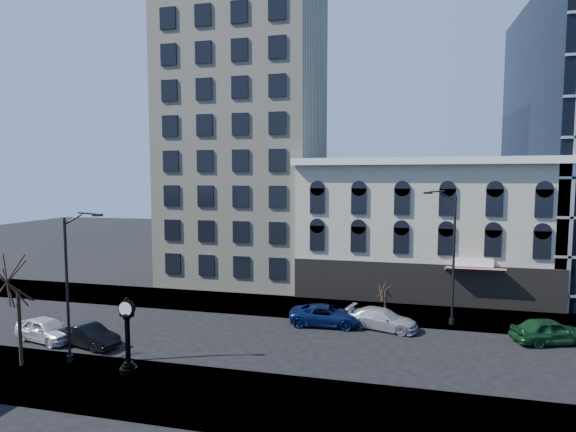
% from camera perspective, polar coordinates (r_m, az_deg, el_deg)
% --- Properties ---
extents(ground, '(160.00, 160.00, 0.00)m').
position_cam_1_polar(ground, '(31.36, -5.44, -15.27)').
color(ground, black).
rests_on(ground, ground).
extents(sidewalk_far, '(160.00, 6.00, 0.12)m').
position_cam_1_polar(sidewalk_far, '(38.63, -1.55, -11.27)').
color(sidewalk_far, gray).
rests_on(sidewalk_far, ground).
extents(sidewalk_near, '(160.00, 6.00, 0.12)m').
position_cam_1_polar(sidewalk_near, '(24.50, -11.89, -21.17)').
color(sidewalk_near, gray).
rests_on(sidewalk_near, ground).
extents(cream_tower, '(15.90, 15.40, 42.50)m').
position_cam_1_polar(cream_tower, '(50.05, -5.29, 14.63)').
color(cream_tower, beige).
rests_on(cream_tower, ground).
extents(victorian_row, '(22.60, 11.19, 12.50)m').
position_cam_1_polar(victorian_row, '(44.09, 16.43, -1.59)').
color(victorian_row, '#B8B397').
rests_on(victorian_row, ground).
extents(street_clock, '(0.95, 0.95, 4.20)m').
position_cam_1_polar(street_clock, '(26.88, -19.69, -14.44)').
color(street_clock, black).
rests_on(street_clock, sidewalk_near).
extents(street_lamp_near, '(2.27, 0.76, 8.90)m').
position_cam_1_polar(street_lamp_near, '(28.25, -25.23, -3.62)').
color(street_lamp_near, black).
rests_on(street_lamp_near, sidewalk_near).
extents(street_lamp_far, '(2.58, 0.44, 9.97)m').
position_cam_1_polar(street_lamp_far, '(34.17, 19.22, -0.69)').
color(street_lamp_far, black).
rests_on(street_lamp_far, sidewalk_far).
extents(bare_tree_near, '(4.10, 4.10, 7.04)m').
position_cam_1_polar(bare_tree_near, '(29.56, -31.17, -6.25)').
color(bare_tree_near, '#2F2117').
rests_on(bare_tree_near, sidewalk_near).
extents(bare_tree_far, '(1.78, 1.78, 3.06)m').
position_cam_1_polar(bare_tree_far, '(35.52, 12.28, -8.88)').
color(bare_tree_far, '#2F2117').
rests_on(bare_tree_far, sidewalk_far).
extents(car_near_a, '(4.84, 2.78, 1.55)m').
position_cam_1_polar(car_near_a, '(34.57, -28.34, -12.56)').
color(car_near_a, silver).
rests_on(car_near_a, ground).
extents(car_near_b, '(4.51, 2.46, 1.41)m').
position_cam_1_polar(car_near_b, '(32.38, -23.95, -13.69)').
color(car_near_b, black).
rests_on(car_near_b, ground).
extents(car_far_a, '(5.41, 2.69, 1.47)m').
position_cam_1_polar(car_far_a, '(33.82, 4.84, -12.44)').
color(car_far_a, '#0C194C').
rests_on(car_far_a, ground).
extents(car_far_b, '(5.36, 3.24, 1.45)m').
position_cam_1_polar(car_far_b, '(33.59, 11.90, -12.67)').
color(car_far_b, '#A5A8AD').
rests_on(car_far_b, ground).
extents(car_far_c, '(5.21, 3.36, 1.65)m').
position_cam_1_polar(car_far_c, '(34.69, 30.30, -12.49)').
color(car_far_c, '#143F1E').
rests_on(car_far_c, ground).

